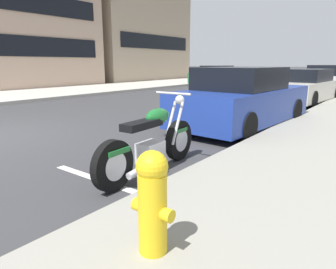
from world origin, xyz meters
TOP-DOWN VIEW (x-y plane):
  - sidewalk_far_curb at (12.00, 7.24)m, footprint 120.00×5.00m
  - parking_stall_stripe at (0.00, -4.14)m, footprint 0.12×2.20m
  - parked_motorcycle at (0.67, -4.33)m, footprint 2.20×0.62m
  - parked_car_at_intersection at (4.60, -3.98)m, footprint 4.43×2.00m
  - parked_car_second_in_row at (10.52, -3.96)m, footprint 4.75×2.07m
  - parked_car_mid_block at (16.81, -3.74)m, footprint 4.50×2.10m
  - car_opposite_curb at (18.00, 4.08)m, footprint 4.70×1.89m
  - fire_hydrant at (-0.94, -5.70)m, footprint 0.24×0.36m

SIDE VIEW (x-z plane):
  - parking_stall_stripe at x=0.00m, z-range 0.00..0.01m
  - sidewalk_far_curb at x=12.00m, z-range 0.00..0.14m
  - parked_motorcycle at x=0.67m, z-range -0.13..1.00m
  - fire_hydrant at x=-0.94m, z-range 0.16..0.97m
  - parked_car_second_in_row at x=10.52m, z-range -0.04..1.30m
  - car_opposite_curb at x=18.00m, z-range -0.04..1.33m
  - parked_car_at_intersection at x=4.60m, z-range -0.05..1.41m
  - parked_car_mid_block at x=16.81m, z-range -0.04..1.41m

